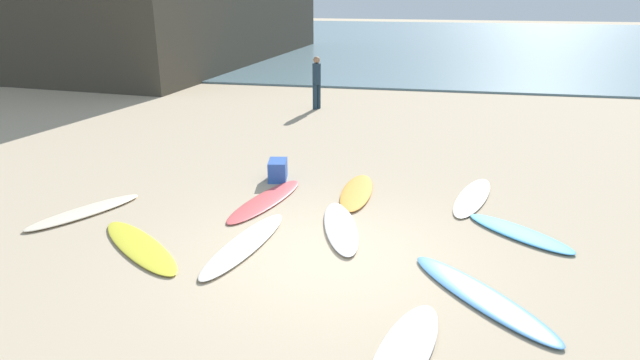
{
  "coord_description": "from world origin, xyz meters",
  "views": [
    {
      "loc": [
        1.33,
        -7.47,
        4.02
      ],
      "look_at": [
        -0.68,
        2.62,
        0.3
      ],
      "focal_mm": 30.61,
      "sensor_mm": 36.0,
      "label": 1
    }
  ],
  "objects_px": {
    "surfboard_0": "(481,296)",
    "surfboard_2": "(266,200)",
    "surfboard_7": "(357,192)",
    "surfboard_3": "(140,246)",
    "surfboard_5": "(405,350)",
    "surfboard_1": "(473,197)",
    "surfboard_4": "(341,227)",
    "surfboard_8": "(519,233)",
    "beach_cooler": "(278,170)",
    "beachgoer_near": "(317,80)",
    "surfboard_9": "(85,212)",
    "surfboard_6": "(245,244)"
  },
  "relations": [
    {
      "from": "surfboard_8",
      "to": "surfboard_0",
      "type": "bearing_deg",
      "value": 21.1
    },
    {
      "from": "surfboard_1",
      "to": "surfboard_2",
      "type": "height_order",
      "value": "same"
    },
    {
      "from": "surfboard_7",
      "to": "beach_cooler",
      "type": "height_order",
      "value": "beach_cooler"
    },
    {
      "from": "surfboard_0",
      "to": "surfboard_2",
      "type": "relative_size",
      "value": 1.03
    },
    {
      "from": "surfboard_3",
      "to": "surfboard_8",
      "type": "height_order",
      "value": "surfboard_8"
    },
    {
      "from": "surfboard_0",
      "to": "surfboard_1",
      "type": "distance_m",
      "value": 3.75
    },
    {
      "from": "beachgoer_near",
      "to": "surfboard_8",
      "type": "bearing_deg",
      "value": 59.67
    },
    {
      "from": "surfboard_2",
      "to": "surfboard_4",
      "type": "distance_m",
      "value": 1.91
    },
    {
      "from": "surfboard_2",
      "to": "surfboard_6",
      "type": "bearing_deg",
      "value": 111.08
    },
    {
      "from": "surfboard_1",
      "to": "surfboard_6",
      "type": "distance_m",
      "value": 4.73
    },
    {
      "from": "surfboard_4",
      "to": "surfboard_7",
      "type": "distance_m",
      "value": 1.74
    },
    {
      "from": "surfboard_4",
      "to": "surfboard_6",
      "type": "distance_m",
      "value": 1.71
    },
    {
      "from": "beach_cooler",
      "to": "surfboard_9",
      "type": "bearing_deg",
      "value": -140.44
    },
    {
      "from": "surfboard_1",
      "to": "surfboard_9",
      "type": "relative_size",
      "value": 1.05
    },
    {
      "from": "surfboard_0",
      "to": "surfboard_2",
      "type": "distance_m",
      "value": 4.75
    },
    {
      "from": "surfboard_4",
      "to": "beachgoer_near",
      "type": "bearing_deg",
      "value": -91.27
    },
    {
      "from": "surfboard_3",
      "to": "surfboard_7",
      "type": "height_order",
      "value": "surfboard_7"
    },
    {
      "from": "surfboard_2",
      "to": "surfboard_4",
      "type": "relative_size",
      "value": 1.14
    },
    {
      "from": "surfboard_5",
      "to": "surfboard_2",
      "type": "bearing_deg",
      "value": -40.6
    },
    {
      "from": "surfboard_5",
      "to": "beachgoer_near",
      "type": "height_order",
      "value": "beachgoer_near"
    },
    {
      "from": "surfboard_3",
      "to": "surfboard_8",
      "type": "xyz_separation_m",
      "value": [
        6.06,
        1.71,
        0.0
      ]
    },
    {
      "from": "surfboard_2",
      "to": "surfboard_7",
      "type": "height_order",
      "value": "surfboard_7"
    },
    {
      "from": "surfboard_3",
      "to": "surfboard_5",
      "type": "relative_size",
      "value": 1.22
    },
    {
      "from": "surfboard_6",
      "to": "surfboard_8",
      "type": "height_order",
      "value": "surfboard_6"
    },
    {
      "from": "surfboard_1",
      "to": "surfboard_7",
      "type": "bearing_deg",
      "value": 20.45
    },
    {
      "from": "surfboard_8",
      "to": "beach_cooler",
      "type": "bearing_deg",
      "value": -70.64
    },
    {
      "from": "surfboard_4",
      "to": "surfboard_5",
      "type": "xyz_separation_m",
      "value": [
        1.27,
        -3.16,
        -0.01
      ]
    },
    {
      "from": "surfboard_4",
      "to": "surfboard_5",
      "type": "relative_size",
      "value": 1.1
    },
    {
      "from": "surfboard_3",
      "to": "surfboard_6",
      "type": "height_order",
      "value": "surfboard_6"
    },
    {
      "from": "surfboard_2",
      "to": "surfboard_7",
      "type": "distance_m",
      "value": 1.86
    },
    {
      "from": "surfboard_5",
      "to": "surfboard_6",
      "type": "bearing_deg",
      "value": -25.38
    },
    {
      "from": "surfboard_1",
      "to": "surfboard_4",
      "type": "height_order",
      "value": "surfboard_4"
    },
    {
      "from": "surfboard_2",
      "to": "surfboard_9",
      "type": "height_order",
      "value": "surfboard_9"
    },
    {
      "from": "surfboard_4",
      "to": "beachgoer_near",
      "type": "xyz_separation_m",
      "value": [
        -2.35,
        9.37,
        0.94
      ]
    },
    {
      "from": "surfboard_2",
      "to": "surfboard_3",
      "type": "distance_m",
      "value": 2.7
    },
    {
      "from": "surfboard_0",
      "to": "beach_cooler",
      "type": "bearing_deg",
      "value": 93.14
    },
    {
      "from": "surfboard_1",
      "to": "surfboard_3",
      "type": "height_order",
      "value": "surfboard_3"
    },
    {
      "from": "surfboard_2",
      "to": "beachgoer_near",
      "type": "relative_size",
      "value": 1.43
    },
    {
      "from": "surfboard_1",
      "to": "surfboard_3",
      "type": "relative_size",
      "value": 0.95
    },
    {
      "from": "surfboard_7",
      "to": "surfboard_9",
      "type": "distance_m",
      "value": 5.2
    },
    {
      "from": "surfboard_1",
      "to": "surfboard_6",
      "type": "relative_size",
      "value": 0.91
    },
    {
      "from": "surfboard_7",
      "to": "surfboard_3",
      "type": "bearing_deg",
      "value": 45.0
    },
    {
      "from": "surfboard_0",
      "to": "surfboard_4",
      "type": "height_order",
      "value": "surfboard_4"
    },
    {
      "from": "beachgoer_near",
      "to": "surfboard_9",
      "type": "bearing_deg",
      "value": 14.81
    },
    {
      "from": "surfboard_6",
      "to": "surfboard_9",
      "type": "relative_size",
      "value": 1.16
    },
    {
      "from": "surfboard_4",
      "to": "surfboard_8",
      "type": "height_order",
      "value": "surfboard_4"
    },
    {
      "from": "surfboard_3",
      "to": "surfboard_6",
      "type": "relative_size",
      "value": 0.95
    },
    {
      "from": "surfboard_3",
      "to": "beach_cooler",
      "type": "relative_size",
      "value": 4.34
    },
    {
      "from": "surfboard_2",
      "to": "surfboard_5",
      "type": "bearing_deg",
      "value": 139.82
    },
    {
      "from": "surfboard_0",
      "to": "beachgoer_near",
      "type": "distance_m",
      "value": 12.11
    }
  ]
}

